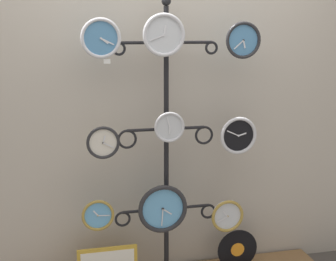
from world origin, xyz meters
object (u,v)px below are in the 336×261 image
(clock_middle_left, at_px, (103,142))
(clock_bottom_right, at_px, (227,216))
(clock_middle_center, at_px, (169,127))
(vinyl_record, at_px, (237,249))
(clock_top_center, at_px, (164,35))
(clock_bottom_center, at_px, (163,209))
(clock_middle_right, at_px, (238,135))
(clock_top_right, at_px, (243,40))
(clock_top_left, at_px, (101,38))
(display_stand, at_px, (166,203))
(clock_bottom_left, at_px, (98,215))

(clock_middle_left, relative_size, clock_bottom_right, 0.91)
(clock_middle_center, xyz_separation_m, clock_bottom_right, (0.40, -0.03, -0.63))
(clock_middle_center, relative_size, vinyl_record, 0.68)
(vinyl_record, bearing_deg, clock_top_center, -174.70)
(vinyl_record, bearing_deg, clock_bottom_right, -150.79)
(clock_top_center, height_order, vinyl_record, clock_top_center)
(clock_middle_left, bearing_deg, clock_bottom_right, -1.70)
(clock_bottom_right, bearing_deg, clock_bottom_center, 178.81)
(clock_top_center, distance_m, clock_middle_right, 0.82)
(clock_top_right, bearing_deg, clock_top_left, -179.87)
(clock_bottom_right, bearing_deg, display_stand, 164.59)
(clock_bottom_center, bearing_deg, clock_top_right, 1.40)
(clock_middle_left, distance_m, clock_bottom_center, 0.59)
(clock_bottom_center, bearing_deg, clock_middle_left, 177.69)
(clock_top_left, height_order, vinyl_record, clock_top_left)
(display_stand, bearing_deg, vinyl_record, -5.76)
(clock_top_right, bearing_deg, vinyl_record, 54.94)
(clock_top_left, distance_m, clock_top_right, 0.89)
(clock_top_left, distance_m, clock_middle_center, 0.69)
(clock_middle_left, xyz_separation_m, clock_bottom_left, (-0.05, 0.01, -0.48))
(display_stand, relative_size, clock_bottom_left, 9.23)
(display_stand, xyz_separation_m, clock_bottom_left, (-0.47, -0.08, -0.02))
(clock_top_left, bearing_deg, display_stand, 12.19)
(clock_top_center, height_order, clock_middle_left, clock_top_center)
(clock_middle_right, bearing_deg, clock_top_left, 179.72)
(clock_bottom_right, bearing_deg, clock_middle_center, 176.35)
(clock_top_left, relative_size, clock_bottom_left, 1.15)
(clock_top_right, relative_size, clock_middle_left, 1.13)
(clock_top_right, bearing_deg, clock_top_center, -178.51)
(clock_middle_left, bearing_deg, clock_middle_center, 0.14)
(clock_middle_left, height_order, clock_bottom_right, clock_middle_left)
(clock_bottom_right, height_order, vinyl_record, clock_bottom_right)
(clock_top_left, bearing_deg, clock_bottom_left, 166.34)
(clock_bottom_center, bearing_deg, display_stand, 64.90)
(clock_top_left, distance_m, clock_bottom_right, 1.44)
(clock_top_left, bearing_deg, clock_middle_left, 139.44)
(clock_top_right, bearing_deg, clock_middle_center, 179.61)
(display_stand, height_order, clock_top_left, display_stand)
(display_stand, xyz_separation_m, clock_top_left, (-0.41, -0.09, 1.09))
(clock_middle_center, relative_size, clock_bottom_right, 0.87)
(clock_bottom_center, bearing_deg, clock_middle_center, 18.42)
(clock_top_left, height_order, clock_bottom_center, clock_top_left)
(clock_top_left, bearing_deg, vinyl_record, 2.42)
(display_stand, height_order, clock_top_center, display_stand)
(clock_middle_center, bearing_deg, clock_top_left, -179.27)
(clock_middle_center, xyz_separation_m, clock_bottom_left, (-0.47, 0.01, -0.56))
(clock_top_right, bearing_deg, display_stand, 169.60)
(clock_top_left, distance_m, clock_bottom_center, 1.16)
(clock_top_right, relative_size, clock_middle_right, 0.93)
(display_stand, xyz_separation_m, clock_middle_center, (0.00, -0.08, 0.54))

